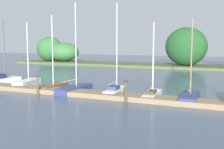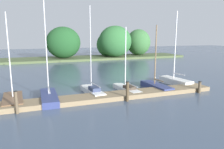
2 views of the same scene
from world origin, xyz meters
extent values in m
cube|color=#847051|center=(0.00, 12.54, 0.17)|extent=(23.85, 1.80, 0.35)
cube|color=#4C5B38|center=(0.00, 40.61, 0.20)|extent=(58.08, 8.00, 0.40)
ellipsoid|color=#386B38|center=(-20.98, 40.80, 2.25)|extent=(6.35, 5.27, 3.71)
ellipsoid|color=#2D6633|center=(-24.14, 40.57, 2.83)|extent=(5.19, 4.78, 4.85)
ellipsoid|color=#1E4C23|center=(2.97, 39.95, 3.46)|extent=(6.64, 5.15, 6.12)
cube|color=white|center=(-10.71, 14.78, 0.30)|extent=(1.92, 3.56, 0.59)
cube|color=white|center=(-10.45, 16.27, 0.27)|extent=(0.88, 0.96, 0.50)
cylinder|color=#4C4C51|center=(-10.66, 15.03, 3.51)|extent=(0.11, 0.11, 5.84)
cube|color=white|center=(-7.34, 14.41, 0.30)|extent=(1.86, 3.77, 0.60)
cube|color=white|center=(-7.70, 16.00, 0.27)|extent=(0.78, 1.02, 0.51)
cylinder|color=silver|center=(-7.40, 14.67, 3.27)|extent=(0.09, 0.09, 5.34)
cube|color=brown|center=(-4.22, 13.95, 0.21)|extent=(1.56, 3.70, 0.42)
cube|color=brown|center=(-4.32, 15.58, 0.19)|extent=(0.79, 0.95, 0.36)
cylinder|color=silver|center=(-4.24, 14.22, 3.45)|extent=(0.08, 0.08, 6.05)
cube|color=navy|center=(-1.69, 13.66, 0.24)|extent=(1.20, 4.19, 0.48)
cube|color=navy|center=(-1.67, 15.54, 0.21)|extent=(0.65, 1.05, 0.40)
cylinder|color=#B7B7BC|center=(-1.69, 13.97, 3.92)|extent=(0.10, 0.10, 6.90)
cylinder|color=#B7B7BC|center=(-1.70, 12.99, 1.03)|extent=(0.09, 2.19, 0.07)
cube|color=white|center=(1.84, 14.20, 0.22)|extent=(1.27, 3.78, 0.44)
cube|color=white|center=(1.68, 15.86, 0.20)|extent=(0.59, 0.97, 0.37)
cube|color=#2D3856|center=(1.89, 13.74, 0.58)|extent=(0.79, 1.17, 0.28)
cylinder|color=#B7B7BC|center=(1.82, 14.48, 3.82)|extent=(0.09, 0.09, 6.76)
cylinder|color=#B7B7BC|center=(1.91, 13.56, 0.98)|extent=(0.26, 2.05, 0.06)
cube|color=white|center=(4.90, 14.01, 0.18)|extent=(1.26, 3.79, 0.36)
cube|color=white|center=(4.74, 15.68, 0.16)|extent=(0.58, 0.97, 0.31)
cube|color=#3D3328|center=(4.95, 13.55, 0.48)|extent=(0.78, 1.18, 0.24)
cylinder|color=silver|center=(4.88, 14.29, 2.97)|extent=(0.09, 0.09, 5.22)
cylinder|color=silver|center=(4.97, 13.32, 0.78)|extent=(0.27, 2.15, 0.06)
cube|color=navy|center=(7.73, 13.73, 0.25)|extent=(1.30, 3.84, 0.50)
cube|color=navy|center=(7.63, 15.43, 0.22)|extent=(0.65, 0.98, 0.42)
cylinder|color=#7F6647|center=(7.72, 14.02, 3.14)|extent=(0.11, 0.11, 5.28)
cylinder|color=#7F6647|center=(7.75, 13.42, 0.92)|extent=(0.17, 1.34, 0.09)
cylinder|color=brown|center=(-3.79, 11.49, 0.72)|extent=(0.19, 0.19, 1.44)
cylinder|color=black|center=(-3.79, 11.49, 1.46)|extent=(0.22, 0.22, 0.04)
cylinder|color=#4C3D28|center=(3.80, 11.44, 0.74)|extent=(0.22, 0.22, 1.47)
cylinder|color=black|center=(3.80, 11.44, 1.49)|extent=(0.25, 0.25, 0.04)
camera|label=1|loc=(10.77, -6.40, 4.12)|focal=45.41mm
camera|label=2|loc=(-2.56, -2.49, 4.89)|focal=33.97mm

